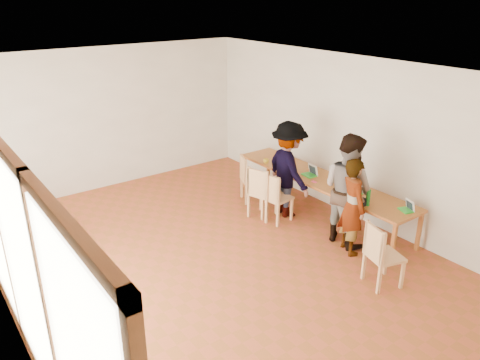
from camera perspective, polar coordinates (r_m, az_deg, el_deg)
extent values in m
plane|color=#A14827|center=(7.67, -2.73, -9.66)|extent=(8.00, 8.00, 0.00)
cube|color=beige|center=(10.42, -15.35, 7.26)|extent=(6.00, 0.10, 3.00)
cube|color=beige|center=(4.62, 26.73, -13.95)|extent=(6.00, 0.10, 3.00)
cube|color=beige|center=(8.91, 13.39, 4.99)|extent=(0.10, 8.00, 3.00)
cube|color=white|center=(6.04, -27.10, -5.33)|extent=(0.10, 8.00, 3.00)
cube|color=white|center=(6.59, -3.21, 13.23)|extent=(6.00, 8.00, 0.04)
cube|color=#A15423|center=(8.94, 9.82, 0.06)|extent=(0.80, 4.00, 0.05)
cube|color=#A15423|center=(7.77, 18.18, -7.42)|extent=(0.06, 0.06, 0.70)
cube|color=#A15423|center=(10.21, 0.56, 0.98)|extent=(0.06, 0.06, 0.70)
cube|color=#A15423|center=(8.28, 20.99, -5.90)|extent=(0.06, 0.06, 0.70)
cube|color=#A15423|center=(10.61, 3.50, 1.77)|extent=(0.06, 0.06, 0.70)
cube|color=#A15423|center=(8.74, -25.69, -2.45)|extent=(0.90, 0.90, 0.05)
cube|color=#A15423|center=(8.60, -22.22, -5.02)|extent=(0.05, 0.05, 0.70)
cube|color=#A15423|center=(9.30, -23.51, -3.18)|extent=(0.05, 0.05, 0.70)
cube|color=tan|center=(7.17, 17.22, -8.86)|extent=(0.57, 0.57, 0.04)
cube|color=tan|center=(6.93, 16.07, -7.36)|extent=(0.17, 0.45, 0.48)
cube|color=tan|center=(8.71, 4.59, -2.16)|extent=(0.50, 0.50, 0.04)
cube|color=tan|center=(8.47, 3.72, -0.97)|extent=(0.10, 0.45, 0.47)
cube|color=tan|center=(8.84, 2.94, -1.56)|extent=(0.59, 0.59, 0.05)
cube|color=tan|center=(8.57, 2.15, -0.36)|extent=(0.17, 0.47, 0.50)
cube|color=tan|center=(9.53, 1.58, 0.05)|extent=(0.58, 0.58, 0.04)
cube|color=tan|center=(9.39, 0.42, 1.38)|extent=(0.21, 0.43, 0.47)
cube|color=tan|center=(8.54, -25.61, -5.51)|extent=(0.46, 0.46, 0.04)
cube|color=tan|center=(8.43, -24.70, -4.05)|extent=(0.13, 0.38, 0.40)
imported|color=gray|center=(7.73, 13.53, -3.15)|extent=(0.57, 0.69, 1.63)
imported|color=gray|center=(8.00, 12.98, -1.08)|extent=(0.78, 0.98, 1.92)
imported|color=gray|center=(8.80, 5.93, 1.28)|extent=(0.89, 1.29, 1.84)
cube|color=green|center=(7.97, 19.52, -3.49)|extent=(0.22, 0.26, 0.02)
cube|color=white|center=(7.98, 20.04, -2.89)|extent=(0.12, 0.21, 0.18)
cube|color=green|center=(8.40, 13.89, -1.51)|extent=(0.18, 0.24, 0.02)
cube|color=white|center=(8.41, 14.33, -0.92)|extent=(0.09, 0.20, 0.18)
cube|color=green|center=(9.01, 8.41, 0.59)|extent=(0.21, 0.27, 0.03)
cube|color=white|center=(9.03, 8.90, 1.26)|extent=(0.09, 0.24, 0.22)
imported|color=gold|center=(9.57, 3.20, 2.31)|extent=(0.14, 0.14, 0.09)
cylinder|color=#1B7928|center=(7.93, 15.36, -2.09)|extent=(0.07, 0.07, 0.28)
cylinder|color=silver|center=(8.83, 13.01, 0.01)|extent=(0.07, 0.07, 0.09)
cylinder|color=white|center=(9.03, 12.06, 0.50)|extent=(0.08, 0.08, 0.06)
cube|color=#F23F71|center=(8.73, 9.03, -0.22)|extent=(0.05, 0.10, 0.01)
cube|color=black|center=(8.01, 14.41, -2.49)|extent=(0.16, 0.26, 0.09)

